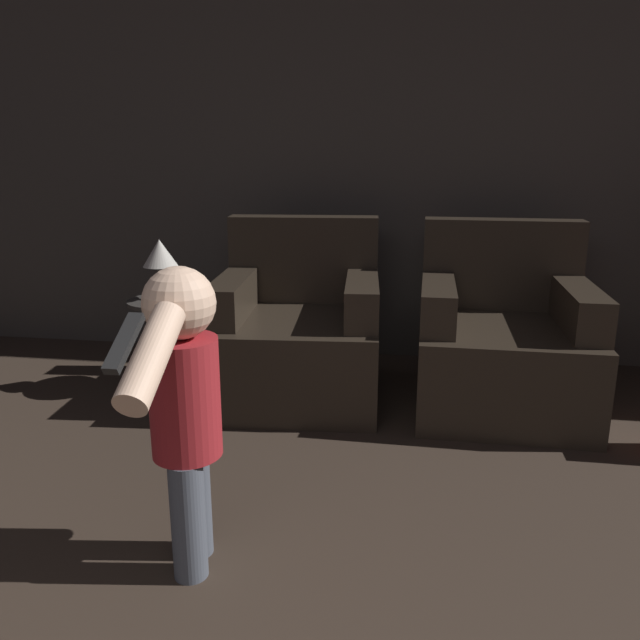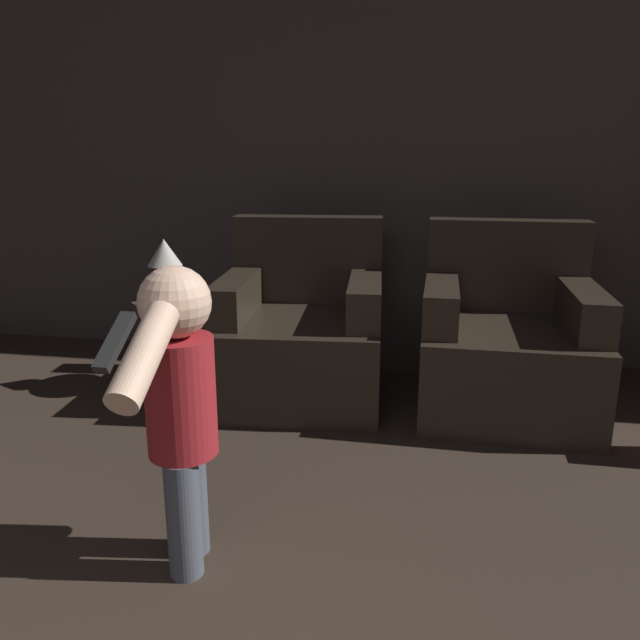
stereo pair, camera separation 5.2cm
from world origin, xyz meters
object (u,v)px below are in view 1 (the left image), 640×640
(armchair_right, at_px, (502,344))
(lamp, at_px, (160,254))
(person_toddler, at_px, (184,399))
(armchair_left, at_px, (299,335))

(armchair_right, bearing_deg, lamp, -177.18)
(person_toddler, height_order, lamp, person_toddler)
(person_toddler, relative_size, lamp, 2.97)
(armchair_left, bearing_deg, lamp, 179.68)
(armchair_right, xyz_separation_m, lamp, (-1.76, -0.05, 0.42))
(armchair_right, distance_m, lamp, 1.81)
(armchair_right, relative_size, lamp, 2.85)
(armchair_left, xyz_separation_m, lamp, (-0.72, -0.05, 0.42))
(person_toddler, bearing_deg, armchair_left, -12.95)
(armchair_left, distance_m, person_toddler, 1.51)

